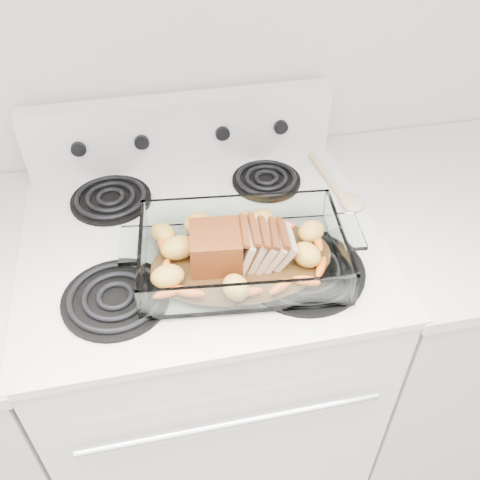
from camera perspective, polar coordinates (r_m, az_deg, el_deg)
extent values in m
cube|color=white|center=(1.54, -3.35, -12.69)|extent=(0.76, 0.65, 0.92)
cube|color=black|center=(1.39, -1.04, -23.36)|extent=(0.65, 0.02, 0.55)
cylinder|color=silver|center=(1.12, -0.82, -19.00)|extent=(0.61, 0.02, 0.02)
cube|color=white|center=(1.19, -4.22, 0.31)|extent=(0.78, 0.67, 0.02)
cube|color=white|center=(1.37, -6.33, 11.52)|extent=(0.76, 0.06, 0.18)
cylinder|color=black|center=(1.07, -13.10, -6.13)|extent=(0.21, 0.21, 0.01)
cylinder|color=black|center=(1.10, 6.83, -3.22)|extent=(0.25, 0.25, 0.01)
cylinder|color=black|center=(1.31, -13.59, 4.20)|extent=(0.19, 0.19, 0.01)
cylinder|color=black|center=(1.34, 2.82, 6.36)|extent=(0.17, 0.17, 0.01)
cylinder|color=black|center=(1.35, -16.84, 9.35)|extent=(0.04, 0.02, 0.04)
cylinder|color=black|center=(1.34, -10.45, 10.30)|extent=(0.04, 0.02, 0.04)
cylinder|color=black|center=(1.36, -1.90, 11.37)|extent=(0.04, 0.02, 0.04)
cylinder|color=black|center=(1.39, 4.34, 11.99)|extent=(0.04, 0.02, 0.04)
cube|color=silver|center=(1.72, 19.28, -8.50)|extent=(0.55, 0.65, 0.90)
cube|color=white|center=(1.42, 23.45, 3.65)|extent=(0.58, 0.68, 0.03)
cube|color=white|center=(1.10, 0.21, -2.39)|extent=(0.41, 0.27, 0.01)
cube|color=white|center=(0.98, 1.80, -5.95)|extent=(0.41, 0.01, 0.07)
cube|color=white|center=(1.17, -1.10, 3.34)|extent=(0.41, 0.01, 0.07)
cube|color=white|center=(1.06, -10.38, -2.40)|extent=(0.01, 0.27, 0.07)
cube|color=white|center=(1.12, 10.23, 0.53)|extent=(0.01, 0.27, 0.07)
cylinder|color=#39240F|center=(1.09, 0.21, -2.16)|extent=(0.24, 0.24, 0.00)
cube|color=#6B2E10|center=(1.06, -2.57, -1.07)|extent=(0.10, 0.10, 0.08)
cube|color=tan|center=(1.07, 0.47, -0.73)|extent=(0.04, 0.10, 0.08)
cube|color=tan|center=(1.07, 1.47, -0.64)|extent=(0.04, 0.09, 0.07)
cube|color=tan|center=(1.08, 2.46, -0.56)|extent=(0.04, 0.09, 0.07)
cube|color=tan|center=(1.08, 3.45, -0.47)|extent=(0.05, 0.09, 0.07)
cube|color=tan|center=(1.09, 4.42, -0.39)|extent=(0.05, 0.09, 0.06)
ellipsoid|color=#DE5822|center=(1.02, -6.77, -5.93)|extent=(0.06, 0.02, 0.02)
ellipsoid|color=#DE5822|center=(1.06, 7.04, -3.83)|extent=(0.06, 0.02, 0.02)
ellipsoid|color=#DE5822|center=(1.14, 7.57, -0.08)|extent=(0.06, 0.02, 0.02)
ellipsoid|color=#DE5822|center=(1.11, -8.01, -1.57)|extent=(0.06, 0.02, 0.02)
ellipsoid|color=gold|center=(1.12, -8.26, 0.16)|extent=(0.06, 0.05, 0.04)
ellipsoid|color=gold|center=(1.15, 0.32, 1.68)|extent=(0.06, 0.05, 0.04)
ellipsoid|color=gold|center=(1.09, 6.74, -1.19)|extent=(0.06, 0.05, 0.04)
cylinder|color=beige|center=(1.36, 9.18, 6.86)|extent=(0.03, 0.20, 0.02)
ellipsoid|color=beige|center=(1.28, 11.84, 3.98)|extent=(0.05, 0.07, 0.02)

